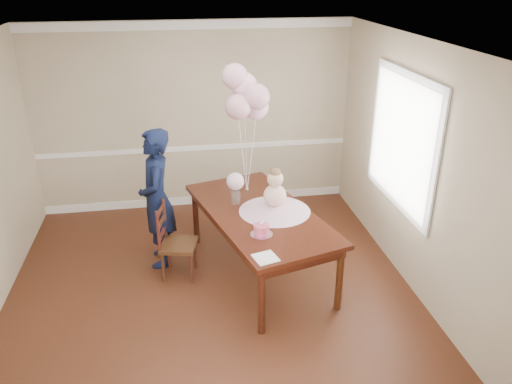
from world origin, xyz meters
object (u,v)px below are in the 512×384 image
object	(u,v)px
dining_chair_seat	(179,245)
woman	(157,199)
birthday_cake	(261,229)
dining_table_top	(260,214)

from	to	relation	value
dining_chair_seat	woman	xyz separation A→B (m)	(-0.22, 0.35, 0.44)
woman	birthday_cake	bearing A→B (deg)	46.72
woman	dining_chair_seat	bearing A→B (deg)	30.50
dining_table_top	dining_chair_seat	world-z (taller)	dining_table_top
dining_table_top	woman	bearing A→B (deg)	143.30
dining_chair_seat	woman	size ratio (longest dim) A/B	0.23
birthday_cake	woman	size ratio (longest dim) A/B	0.09
birthday_cake	woman	xyz separation A→B (m)	(-1.08, 0.97, -0.02)
dining_table_top	birthday_cake	size ratio (longest dim) A/B	13.33
dining_chair_seat	woman	world-z (taller)	woman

